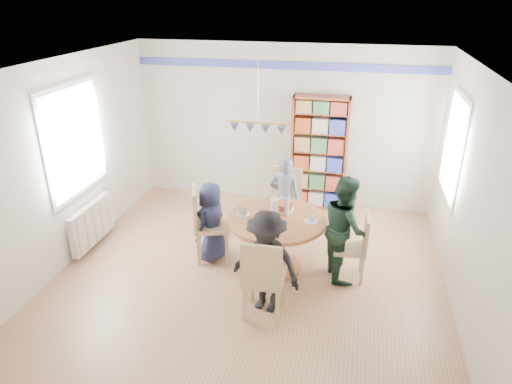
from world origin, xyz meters
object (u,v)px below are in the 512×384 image
(dining_table, at_px, (276,231))
(chair_left, at_px, (205,220))
(radiator, at_px, (92,224))
(person_left, at_px, (212,222))
(person_far, at_px, (284,198))
(chair_far, at_px, (285,199))
(chair_near, at_px, (263,276))
(person_right, at_px, (345,228))
(person_near, at_px, (266,262))
(chair_right, at_px, (357,244))
(bookshelf, at_px, (319,155))

(dining_table, bearing_deg, chair_left, 178.20)
(radiator, xyz_separation_m, person_left, (1.81, 0.05, 0.21))
(dining_table, distance_m, person_far, 0.87)
(chair_far, height_order, person_far, person_far)
(radiator, distance_m, chair_left, 1.74)
(chair_near, distance_m, person_right, 1.37)
(chair_left, height_order, person_left, person_left)
(radiator, bearing_deg, chair_far, 20.78)
(chair_left, relative_size, person_right, 0.76)
(person_far, relative_size, person_near, 1.02)
(chair_far, relative_size, person_near, 0.81)
(person_left, bearing_deg, radiator, -71.37)
(radiator, distance_m, person_far, 2.82)
(person_right, distance_m, person_far, 1.24)
(chair_near, bearing_deg, person_right, 52.44)
(radiator, bearing_deg, person_left, 1.73)
(dining_table, relative_size, chair_left, 1.23)
(radiator, height_order, chair_near, chair_near)
(radiator, height_order, person_right, person_right)
(chair_right, bearing_deg, bookshelf, 109.05)
(chair_near, bearing_deg, dining_table, 92.36)
(person_near, bearing_deg, dining_table, 106.97)
(dining_table, height_order, chair_left, chair_left)
(chair_near, xyz_separation_m, person_left, (-0.95, 1.10, -0.00))
(chair_near, height_order, person_left, person_left)
(person_near, bearing_deg, person_far, 106.90)
(chair_right, height_order, person_right, person_right)
(dining_table, xyz_separation_m, person_right, (0.87, 0.03, 0.14))
(chair_left, height_order, chair_near, chair_left)
(dining_table, relative_size, person_far, 1.00)
(chair_left, xyz_separation_m, person_near, (1.04, -0.90, 0.05))
(chair_far, relative_size, person_left, 0.92)
(chair_right, bearing_deg, person_left, 178.47)
(person_left, xyz_separation_m, person_near, (0.95, -0.92, 0.07))
(chair_far, xyz_separation_m, bookshelf, (0.38, 1.03, 0.38))
(radiator, relative_size, dining_table, 0.77)
(dining_table, xyz_separation_m, person_near, (0.05, -0.87, 0.08))
(person_right, bearing_deg, person_left, 73.45)
(dining_table, height_order, person_right, person_right)
(dining_table, distance_m, chair_near, 1.05)
(chair_near, relative_size, person_right, 0.74)
(chair_far, height_order, person_near, person_near)
(chair_right, distance_m, chair_near, 1.45)
(person_left, xyz_separation_m, bookshelf, (1.24, 1.99, 0.38))
(person_right, bearing_deg, radiator, 74.60)
(dining_table, bearing_deg, chair_near, -87.64)
(chair_right, relative_size, chair_near, 0.89)
(chair_near, height_order, person_near, person_near)
(person_far, bearing_deg, chair_left, 41.65)
(dining_table, bearing_deg, chair_far, 92.67)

